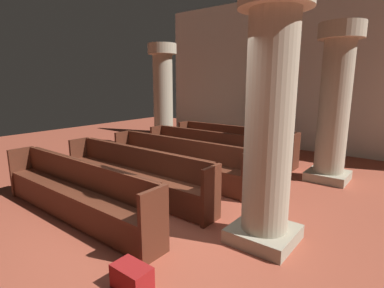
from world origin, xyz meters
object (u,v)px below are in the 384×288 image
pew_row_3 (134,171)px  pew_row_4 (75,189)px  pew_row_1 (208,149)px  lectern (272,138)px  pew_row_2 (176,158)px  pew_row_0 (233,141)px  hymn_book (266,128)px  pillar_far_side (163,95)px  kneeler_box_red (132,277)px  pillar_aisle_rear (270,115)px  pillar_aisle_side (335,102)px

pew_row_3 → pew_row_4: same height
pew_row_1 → pew_row_4: bearing=-90.0°
lectern → pew_row_2: bearing=-100.5°
pew_row_0 → pew_row_3: same height
pew_row_0 → hymn_book: size_ratio=17.81×
pillar_far_side → kneeler_box_red: size_ratio=7.88×
pew_row_3 → pillar_far_side: pillar_far_side is taller
pillar_far_side → hymn_book: 3.36m
pillar_far_side → lectern: (3.06, 1.17, -1.17)m
pew_row_0 → pew_row_2: size_ratio=1.00×
pew_row_2 → lectern: lectern is taller
hymn_book → pew_row_3: bearing=-102.8°
pillar_aisle_rear → lectern: pillar_aisle_rear is taller
pew_row_3 → kneeler_box_red: pew_row_3 is taller
pew_row_2 → pew_row_3: (0.00, -1.14, 0.00)m
lectern → hymn_book: size_ratio=5.66×
hymn_book → pew_row_2: bearing=-108.4°
pew_row_0 → pillar_far_side: pillar_far_side is taller
pillar_aisle_side → lectern: pillar_aisle_side is taller
pew_row_4 → kneeler_box_red: size_ratio=8.61×
pew_row_2 → kneeler_box_red: size_ratio=8.61×
pew_row_3 → pew_row_4: (0.00, -1.14, 0.00)m
pew_row_0 → pillar_aisle_side: 2.77m
pillar_far_side → kneeler_box_red: pillar_far_side is taller
pew_row_4 → pillar_aisle_rear: size_ratio=1.09×
pillar_far_side → pillar_aisle_rear: (4.92, -3.34, 0.00)m
pew_row_2 → hymn_book: size_ratio=17.81×
pew_row_0 → kneeler_box_red: size_ratio=8.61×
pew_row_0 → lectern: size_ratio=3.15×
kneeler_box_red → pew_row_2: bearing=123.5°
pew_row_4 → pillar_aisle_rear: pillar_aisle_rear is taller
pillar_far_side → lectern: 3.48m
pillar_aisle_rear → pew_row_3: bearing=179.9°
pew_row_2 → hymn_book: 2.65m
pew_row_1 → hymn_book: 1.62m
pew_row_4 → pew_row_2: bearing=90.0°
pew_row_2 → pillar_aisle_rear: size_ratio=1.09×
pew_row_4 → kneeler_box_red: (1.86, -0.53, -0.34)m
pew_row_0 → lectern: (0.62, 1.07, -0.01)m
pew_row_4 → kneeler_box_red: 1.96m
pew_row_1 → lectern: bearing=74.3°
pillar_aisle_side → lectern: bearing=143.0°
kneeler_box_red → pew_row_1: bearing=115.2°
pew_row_4 → pillar_aisle_side: pillar_aisle_side is taller
pillar_aisle_side → pew_row_0: bearing=172.4°
pillar_aisle_rear → pillar_aisle_side: bearing=90.0°
lectern → pillar_aisle_rear: bearing=-67.5°
pillar_far_side → pew_row_0: bearing=2.2°
pew_row_1 → kneeler_box_red: pew_row_1 is taller
pew_row_1 → lectern: (0.62, 2.22, -0.01)m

